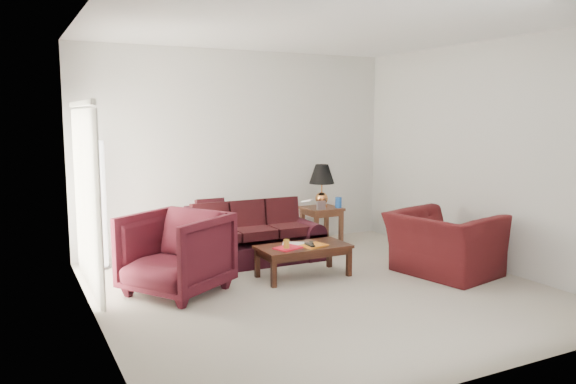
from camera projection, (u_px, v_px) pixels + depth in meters
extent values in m
plane|color=beige|center=(321.00, 289.00, 6.59)|extent=(5.00, 5.00, 0.00)
cube|color=silver|center=(85.00, 198.00, 6.51)|extent=(0.10, 2.00, 2.16)
cube|color=black|center=(211.00, 213.00, 7.93)|extent=(0.41, 0.20, 0.42)
cube|color=silver|center=(321.00, 205.00, 8.58)|extent=(0.14, 0.06, 0.13)
cylinder|color=#1B53B0|center=(338.00, 202.00, 8.75)|extent=(0.13, 0.13, 0.16)
cube|color=white|center=(308.00, 201.00, 8.93)|extent=(0.21, 0.22, 0.06)
imported|color=#3B0D16|center=(176.00, 253.00, 6.39)|extent=(1.42, 1.41, 0.94)
imported|color=#3E0E10|center=(444.00, 244.00, 7.16)|extent=(1.30, 1.42, 0.80)
cube|color=red|center=(288.00, 248.00, 6.88)|extent=(0.37, 0.33, 0.02)
cube|color=white|center=(293.00, 244.00, 7.09)|extent=(0.34, 0.31, 0.02)
cube|color=orange|center=(314.00, 245.00, 7.01)|extent=(0.37, 0.31, 0.02)
cube|color=black|center=(310.00, 245.00, 6.96)|extent=(0.06, 0.19, 0.02)
cube|color=black|center=(311.00, 243.00, 7.07)|extent=(0.10, 0.16, 0.02)
cylinder|color=yellow|center=(286.00, 244.00, 6.83)|extent=(0.10, 0.10, 0.12)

